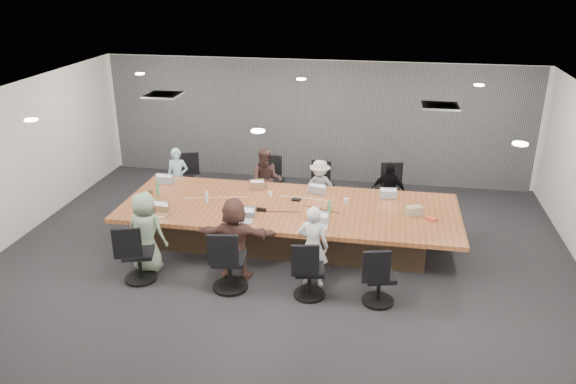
% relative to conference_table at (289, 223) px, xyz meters
% --- Properties ---
extents(floor, '(10.00, 8.00, 0.00)m').
position_rel_conference_table_xyz_m(floor, '(0.00, -0.50, -0.40)').
color(floor, '#242428').
rests_on(floor, ground).
extents(ceiling, '(10.00, 8.00, 0.00)m').
position_rel_conference_table_xyz_m(ceiling, '(0.00, -0.50, 2.40)').
color(ceiling, white).
rests_on(ceiling, wall_back).
extents(wall_back, '(10.00, 0.00, 2.80)m').
position_rel_conference_table_xyz_m(wall_back, '(0.00, 3.50, 1.00)').
color(wall_back, silver).
rests_on(wall_back, ground).
extents(wall_front, '(10.00, 0.00, 2.80)m').
position_rel_conference_table_xyz_m(wall_front, '(0.00, -4.50, 1.00)').
color(wall_front, silver).
rests_on(wall_front, ground).
extents(wall_left, '(0.00, 8.00, 2.80)m').
position_rel_conference_table_xyz_m(wall_left, '(-5.00, -0.50, 1.00)').
color(wall_left, silver).
rests_on(wall_left, ground).
extents(curtain, '(9.80, 0.04, 2.80)m').
position_rel_conference_table_xyz_m(curtain, '(0.00, 3.42, 1.00)').
color(curtain, '#5B5B5F').
rests_on(curtain, ground).
extents(conference_table, '(6.00, 2.20, 0.74)m').
position_rel_conference_table_xyz_m(conference_table, '(0.00, 0.00, 0.00)').
color(conference_table, '#433021').
rests_on(conference_table, ground).
extents(chair_0, '(0.65, 0.65, 0.77)m').
position_rel_conference_table_xyz_m(chair_0, '(-2.60, 1.70, -0.02)').
color(chair_0, black).
rests_on(chair_0, ground).
extents(chair_1, '(0.64, 0.64, 0.86)m').
position_rel_conference_table_xyz_m(chair_1, '(-0.70, 1.70, 0.03)').
color(chair_1, black).
rests_on(chair_1, ground).
extents(chair_2, '(0.60, 0.60, 0.75)m').
position_rel_conference_table_xyz_m(chair_2, '(0.39, 1.70, -0.03)').
color(chair_2, black).
rests_on(chair_2, ground).
extents(chair_3, '(0.66, 0.66, 0.83)m').
position_rel_conference_table_xyz_m(chair_3, '(1.75, 1.70, 0.01)').
color(chair_3, black).
rests_on(chair_3, ground).
extents(chair_4, '(0.68, 0.68, 0.81)m').
position_rel_conference_table_xyz_m(chair_4, '(-2.14, -1.70, 0.00)').
color(chair_4, black).
rests_on(chair_4, ground).
extents(chair_5, '(0.65, 0.65, 0.87)m').
position_rel_conference_table_xyz_m(chair_5, '(-0.64, -1.70, 0.03)').
color(chair_5, black).
rests_on(chair_5, ground).
extents(chair_6, '(0.59, 0.59, 0.76)m').
position_rel_conference_table_xyz_m(chair_6, '(0.62, -1.70, -0.02)').
color(chair_6, black).
rests_on(chair_6, ground).
extents(chair_7, '(0.62, 0.62, 0.75)m').
position_rel_conference_table_xyz_m(chair_7, '(1.67, -1.70, -0.02)').
color(chair_7, black).
rests_on(chair_7, ground).
extents(person_0, '(0.49, 0.36, 1.24)m').
position_rel_conference_table_xyz_m(person_0, '(-2.60, 1.35, 0.22)').
color(person_0, '#98CAE0').
rests_on(person_0, ground).
extents(laptop_0, '(0.35, 0.24, 0.02)m').
position_rel_conference_table_xyz_m(laptop_0, '(-2.60, 0.80, 0.35)').
color(laptop_0, '#B2B2B7').
rests_on(laptop_0, conference_table).
extents(person_1, '(0.70, 0.57, 1.34)m').
position_rel_conference_table_xyz_m(person_1, '(-0.70, 1.35, 0.27)').
color(person_1, '#372623').
rests_on(person_1, ground).
extents(laptop_1, '(0.32, 0.26, 0.02)m').
position_rel_conference_table_xyz_m(laptop_1, '(-0.70, 0.80, 0.35)').
color(laptop_1, '#8C6647').
rests_on(laptop_1, conference_table).
extents(person_2, '(0.82, 0.55, 1.17)m').
position_rel_conference_table_xyz_m(person_2, '(0.39, 1.35, 0.18)').
color(person_2, '#A5A5A5').
rests_on(person_2, ground).
extents(laptop_2, '(0.39, 0.31, 0.02)m').
position_rel_conference_table_xyz_m(laptop_2, '(0.39, 0.80, 0.35)').
color(laptop_2, '#B2B2B7').
rests_on(laptop_2, conference_table).
extents(person_3, '(0.75, 0.45, 1.20)m').
position_rel_conference_table_xyz_m(person_3, '(1.75, 1.35, 0.20)').
color(person_3, black).
rests_on(person_3, ground).
extents(laptop_3, '(0.33, 0.24, 0.02)m').
position_rel_conference_table_xyz_m(laptop_3, '(1.75, 0.80, 0.35)').
color(laptop_3, '#B2B2B7').
rests_on(laptop_3, conference_table).
extents(person_4, '(0.73, 0.53, 1.38)m').
position_rel_conference_table_xyz_m(person_4, '(-2.14, -1.35, 0.29)').
color(person_4, gray).
rests_on(person_4, ground).
extents(laptop_4, '(0.36, 0.27, 0.02)m').
position_rel_conference_table_xyz_m(laptop_4, '(-2.14, -0.80, 0.35)').
color(laptop_4, '#8C6647').
rests_on(laptop_4, conference_table).
extents(person_5, '(1.32, 0.52, 1.39)m').
position_rel_conference_table_xyz_m(person_5, '(-0.64, -1.35, 0.29)').
color(person_5, '#52342D').
rests_on(person_5, ground).
extents(laptop_5, '(0.33, 0.24, 0.02)m').
position_rel_conference_table_xyz_m(laptop_5, '(-0.64, -0.80, 0.35)').
color(laptop_5, '#B2B2B7').
rests_on(laptop_5, conference_table).
extents(person_6, '(0.53, 0.38, 1.36)m').
position_rel_conference_table_xyz_m(person_6, '(0.62, -1.35, 0.28)').
color(person_6, silver).
rests_on(person_6, ground).
extents(laptop_6, '(0.33, 0.23, 0.02)m').
position_rel_conference_table_xyz_m(laptop_6, '(0.62, -0.80, 0.35)').
color(laptop_6, '#B2B2B7').
rests_on(laptop_6, conference_table).
extents(bottle_green_left, '(0.08, 0.08, 0.25)m').
position_rel_conference_table_xyz_m(bottle_green_left, '(-2.53, 0.13, 0.46)').
color(bottle_green_left, '#4E9561').
rests_on(bottle_green_left, conference_table).
extents(bottle_green_right, '(0.08, 0.08, 0.24)m').
position_rel_conference_table_xyz_m(bottle_green_right, '(0.74, -0.16, 0.46)').
color(bottle_green_right, '#4E9561').
rests_on(bottle_green_right, conference_table).
extents(bottle_clear, '(0.08, 0.08, 0.21)m').
position_rel_conference_table_xyz_m(bottle_clear, '(-1.49, -0.11, 0.44)').
color(bottle_clear, silver).
rests_on(bottle_clear, conference_table).
extents(cup_white_far, '(0.10, 0.10, 0.09)m').
position_rel_conference_table_xyz_m(cup_white_far, '(-0.42, 0.37, 0.39)').
color(cup_white_far, white).
rests_on(cup_white_far, conference_table).
extents(cup_white_near, '(0.10, 0.10, 0.09)m').
position_rel_conference_table_xyz_m(cup_white_near, '(1.00, 0.30, 0.39)').
color(cup_white_near, white).
rests_on(cup_white_near, conference_table).
extents(mug_brown, '(0.11, 0.11, 0.11)m').
position_rel_conference_table_xyz_m(mug_brown, '(-2.65, 0.05, 0.39)').
color(mug_brown, brown).
rests_on(mug_brown, conference_table).
extents(mic_left, '(0.17, 0.11, 0.03)m').
position_rel_conference_table_xyz_m(mic_left, '(-0.98, -0.21, 0.36)').
color(mic_left, black).
rests_on(mic_left, conference_table).
extents(mic_right, '(0.17, 0.13, 0.03)m').
position_rel_conference_table_xyz_m(mic_right, '(0.08, 0.28, 0.35)').
color(mic_right, black).
rests_on(mic_right, conference_table).
extents(stapler, '(0.18, 0.07, 0.06)m').
position_rel_conference_table_xyz_m(stapler, '(-0.44, -0.31, 0.37)').
color(stapler, black).
rests_on(stapler, conference_table).
extents(canvas_bag, '(0.31, 0.27, 0.14)m').
position_rel_conference_table_xyz_m(canvas_bag, '(2.19, 0.02, 0.41)').
color(canvas_bag, tan).
rests_on(canvas_bag, conference_table).
extents(snack_packet, '(0.22, 0.21, 0.04)m').
position_rel_conference_table_xyz_m(snack_packet, '(2.48, -0.16, 0.36)').
color(snack_packet, '#C24226').
rests_on(snack_packet, conference_table).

